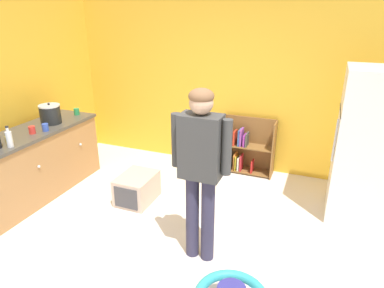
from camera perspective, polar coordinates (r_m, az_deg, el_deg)
ground_plane at (r=3.72m, az=-3.09°, el=-17.54°), size 12.00×12.00×0.00m
back_wall at (r=5.19m, az=7.52°, el=10.37°), size 5.20×0.06×2.70m
left_side_wall at (r=5.25m, az=-26.76°, el=8.40°), size 0.06×2.99×2.70m
kitchen_counter at (r=4.83m, az=-26.64°, el=-3.93°), size 0.65×2.38×0.90m
refrigerator at (r=4.35m, az=27.37°, el=-0.46°), size 0.73×0.68×1.78m
bookshelf at (r=5.24m, az=8.67°, el=-0.75°), size 0.80×0.28×0.85m
standing_person at (r=3.11m, az=1.45°, el=-3.02°), size 0.57×0.22×1.73m
pet_carrier at (r=4.52m, az=-9.18°, el=-7.32°), size 0.42×0.55×0.36m
crock_pot at (r=4.99m, az=-22.59°, el=4.63°), size 0.28×0.28×0.28m
banana_bunch at (r=5.29m, az=-21.89°, el=4.48°), size 0.15×0.16×0.04m
clear_bottle at (r=4.33m, az=-28.22°, el=0.81°), size 0.07×0.07×0.25m
green_cup at (r=5.29m, az=-18.71°, el=5.15°), size 0.08×0.08×0.09m
yellow_cup at (r=4.46m, az=-28.23°, el=0.66°), size 0.08×0.08×0.09m
blue_cup at (r=4.72m, az=-23.29°, el=2.57°), size 0.08×0.08×0.09m
red_cup at (r=4.68m, az=-25.15°, el=2.13°), size 0.08×0.08×0.09m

